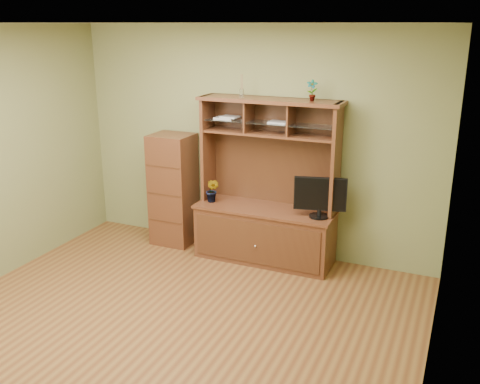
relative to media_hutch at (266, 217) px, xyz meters
The scene contains 8 objects.
room 1.94m from the media_hutch, 99.13° to the right, with size 4.54×4.04×2.74m.
media_hutch is the anchor object (origin of this frame).
monitor 0.76m from the media_hutch, ahead, with size 0.57×0.22×0.45m.
orchid_plant 0.71m from the media_hutch, behind, with size 0.16×0.13×0.29m, color #395C1F.
top_plant 1.57m from the media_hutch, ahead, with size 0.12×0.08×0.23m, color #356423.
reed_diffuser 1.52m from the media_hutch, 167.39° to the left, with size 0.05×0.05×0.25m.
magazines 1.17m from the media_hutch, 166.48° to the left, with size 0.89×0.18×0.04m.
side_cabinet 1.27m from the media_hutch, behind, with size 0.50×0.46×1.40m.
Camera 1 is at (2.35, -3.79, 2.70)m, focal length 40.00 mm.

